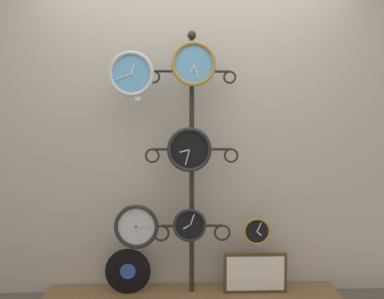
% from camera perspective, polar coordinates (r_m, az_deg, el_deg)
% --- Properties ---
extents(shop_wall, '(4.40, 0.04, 2.80)m').
position_cam_1_polar(shop_wall, '(2.95, -0.12, 5.31)').
color(shop_wall, '#BCB2A3').
rests_on(shop_wall, ground_plane).
extents(low_shelf, '(2.20, 0.36, 0.06)m').
position_cam_1_polar(low_shelf, '(2.99, 0.01, -21.70)').
color(low_shelf, brown).
rests_on(low_shelf, ground_plane).
extents(display_stand, '(0.70, 0.34, 2.01)m').
position_cam_1_polar(display_stand, '(2.84, -0.03, -8.44)').
color(display_stand, '#282623').
rests_on(display_stand, ground_plane).
extents(clock_top_left, '(0.33, 0.04, 0.33)m').
position_cam_1_polar(clock_top_left, '(2.73, -9.24, 11.31)').
color(clock_top_left, '#60A8DB').
extents(clock_top_center, '(0.32, 0.04, 0.32)m').
position_cam_1_polar(clock_top_center, '(2.73, 0.26, 12.92)').
color(clock_top_center, '#60A8DB').
extents(clock_middle_center, '(0.32, 0.04, 0.32)m').
position_cam_1_polar(clock_middle_center, '(2.70, -0.41, -0.02)').
color(clock_middle_center, black).
extents(clock_bottom_left, '(0.32, 0.04, 0.32)m').
position_cam_1_polar(clock_bottom_left, '(2.80, -8.46, -11.53)').
color(clock_bottom_left, silver).
extents(clock_bottom_center, '(0.24, 0.04, 0.24)m').
position_cam_1_polar(clock_bottom_center, '(2.77, -0.36, -11.43)').
color(clock_bottom_center, black).
extents(clock_bottom_right, '(0.20, 0.04, 0.20)m').
position_cam_1_polar(clock_bottom_right, '(2.84, 9.84, -12.17)').
color(clock_bottom_right, black).
extents(vinyl_record, '(0.34, 0.01, 0.34)m').
position_cam_1_polar(vinyl_record, '(2.96, -9.74, -17.81)').
color(vinyl_record, black).
rests_on(vinyl_record, low_shelf).
extents(picture_frame, '(0.47, 0.02, 0.30)m').
position_cam_1_polar(picture_frame, '(2.98, 9.61, -18.08)').
color(picture_frame, '#4C381E').
rests_on(picture_frame, low_shelf).
extents(price_tag_upper, '(0.04, 0.00, 0.03)m').
position_cam_1_polar(price_tag_upper, '(2.71, -8.28, 7.70)').
color(price_tag_upper, white).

